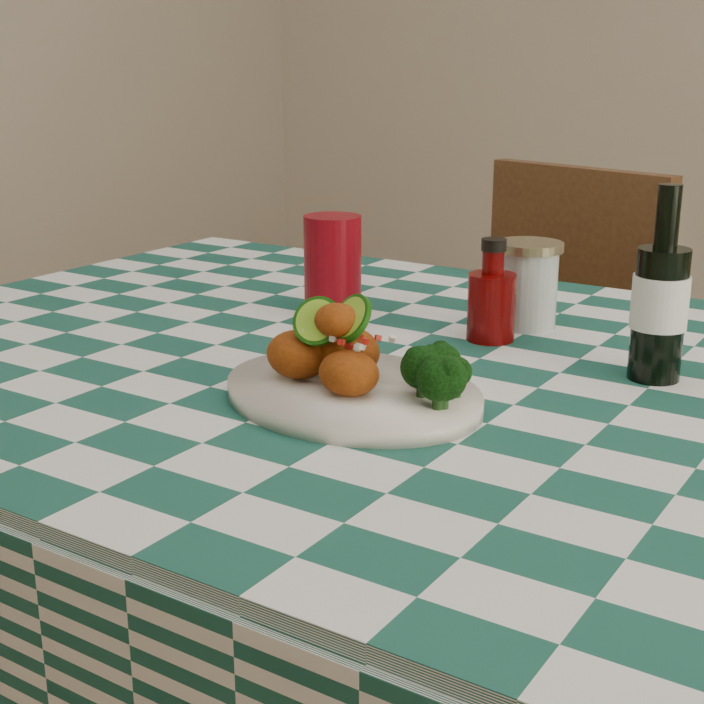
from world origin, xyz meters
The scene contains 9 objects.
dining_table centered at (0.00, 0.00, 0.39)m, with size 1.66×1.06×0.79m, color #195143, non-canonical shape.
plate centered at (-0.05, -0.15, 0.80)m, with size 0.30×0.23×0.02m, color silver, non-canonical shape.
fried_chicken_pile centered at (-0.06, -0.15, 0.85)m, with size 0.14×0.10×0.09m, color #963C0E, non-canonical shape.
broccoli_side centered at (0.05, -0.14, 0.83)m, with size 0.07×0.07×0.05m, color black, non-canonical shape.
red_tumbler centered at (-0.27, 0.14, 0.86)m, with size 0.08×0.08×0.14m, color maroon.
ketchup_bottle centered at (-0.03, 0.15, 0.85)m, with size 0.06×0.06×0.13m, color #5F0404, non-canonical shape.
mason_jar centered at (-0.01, 0.23, 0.84)m, with size 0.09×0.09×0.12m, color #B2BCBA, non-canonical shape.
beer_bottle centered at (0.20, 0.10, 0.90)m, with size 0.06×0.06×0.22m, color black, non-canonical shape.
wooden_chair_left centered at (-0.25, 0.75, 0.46)m, with size 0.42×0.44×0.93m, color #472814, non-canonical shape.
Camera 1 is at (0.49, -0.97, 1.14)m, focal length 50.00 mm.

